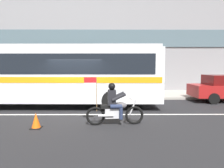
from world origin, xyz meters
name	(u,v)px	position (x,y,z in m)	size (l,w,h in m)	color
ground_plane	(76,111)	(0.00, 0.00, 0.00)	(60.00, 60.00, 0.00)	black
sidewalk_curb	(88,94)	(0.00, 5.10, 0.07)	(28.00, 3.80, 0.15)	#A39E93
lane_center_stripe	(73,115)	(0.00, -0.60, 0.00)	(26.60, 0.14, 0.01)	silver
office_building_facade	(91,16)	(0.00, 7.39, 6.39)	(28.00, 0.89, 12.76)	gray
transit_bus	(56,72)	(-1.24, 1.19, 1.88)	(10.96, 2.76, 3.22)	silver
motorcycle_with_rider	(114,107)	(1.82, -2.09, 0.67)	(2.19, 0.64, 1.78)	black
fire_hydrant	(101,90)	(0.98, 4.33, 0.52)	(0.22, 0.30, 0.75)	#4C8C3F
traffic_cone	(36,121)	(-0.93, -2.47, 0.26)	(0.36, 0.36, 0.55)	#EA590F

